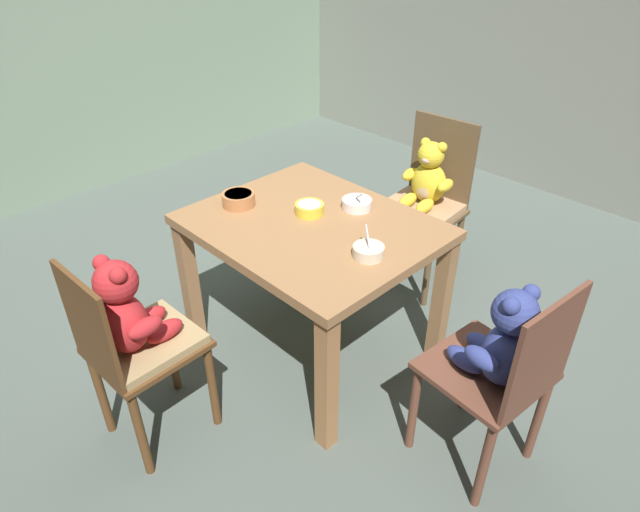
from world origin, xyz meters
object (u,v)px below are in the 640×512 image
teddy_chair_near_right (503,354)px  porridge_bowl_white_far_center (357,204)px  porridge_bowl_terracotta_near_left (239,199)px  porridge_bowl_cream_near_right (369,251)px  porridge_bowl_yellow_center (309,208)px  teddy_chair_near_front (131,328)px  teddy_chair_far_center (426,192)px  dining_table (312,243)px

teddy_chair_near_right → porridge_bowl_white_far_center: bearing=-9.0°
porridge_bowl_terracotta_near_left → porridge_bowl_white_far_center: bearing=42.1°
porridge_bowl_cream_near_right → porridge_bowl_yellow_center: (-0.42, 0.08, 0.00)m
porridge_bowl_terracotta_near_left → teddy_chair_near_right: bearing=5.5°
teddy_chair_near_right → porridge_bowl_terracotta_near_left: (-1.33, -0.13, 0.17)m
teddy_chair_near_right → teddy_chair_near_front: bearing=45.5°
porridge_bowl_cream_near_right → teddy_chair_far_center: bearing=111.4°
teddy_chair_near_right → porridge_bowl_cream_near_right: size_ratio=6.92×
teddy_chair_near_front → porridge_bowl_terracotta_near_left: 0.81m
teddy_chair_near_front → porridge_bowl_white_far_center: 1.12m
teddy_chair_far_center → porridge_bowl_white_far_center: teddy_chair_far_center is taller
teddy_chair_near_front → teddy_chair_near_right: size_ratio=1.00×
dining_table → teddy_chair_near_front: 0.87m
porridge_bowl_terracotta_near_left → porridge_bowl_yellow_center: porridge_bowl_terracotta_near_left is taller
teddy_chair_far_center → porridge_bowl_white_far_center: bearing=-0.8°
dining_table → porridge_bowl_terracotta_near_left: 0.41m
teddy_chair_near_front → porridge_bowl_white_far_center: teddy_chair_near_front is taller
teddy_chair_near_right → porridge_bowl_yellow_center: size_ratio=6.69×
porridge_bowl_terracotta_near_left → porridge_bowl_white_far_center: 0.55m
dining_table → teddy_chair_near_front: (-0.07, -0.86, -0.03)m
porridge_bowl_white_far_center → dining_table: bearing=-101.3°
teddy_chair_near_front → teddy_chair_near_right: bearing=-52.5°
dining_table → teddy_chair_far_center: size_ratio=1.11×
teddy_chair_near_front → porridge_bowl_cream_near_right: 0.95m
dining_table → teddy_chair_near_right: teddy_chair_near_right is taller
teddy_chair_near_right → teddy_chair_far_center: size_ratio=0.93×
teddy_chair_near_right → porridge_bowl_white_far_center: (-0.92, 0.24, 0.16)m
porridge_bowl_cream_near_right → porridge_bowl_terracotta_near_left: porridge_bowl_cream_near_right is taller
porridge_bowl_terracotta_near_left → porridge_bowl_yellow_center: bearing=31.4°
teddy_chair_near_right → porridge_bowl_white_far_center: size_ratio=6.38×
porridge_bowl_cream_near_right → porridge_bowl_yellow_center: size_ratio=0.97×
porridge_bowl_cream_near_right → porridge_bowl_white_far_center: (-0.31, 0.27, -0.00)m
dining_table → porridge_bowl_white_far_center: size_ratio=7.56×
dining_table → porridge_bowl_terracotta_near_left: bearing=-160.4°
porridge_bowl_terracotta_near_left → porridge_bowl_cream_near_right: bearing=7.9°
teddy_chair_far_center → porridge_bowl_terracotta_near_left: bearing=-24.9°
porridge_bowl_cream_near_right → porridge_bowl_yellow_center: 0.43m
teddy_chair_near_front → porridge_bowl_white_far_center: size_ratio=6.39×
dining_table → teddy_chair_near_right: (0.97, 0.00, -0.03)m
teddy_chair_near_right → porridge_bowl_yellow_center: 1.05m
teddy_chair_far_center → porridge_bowl_terracotta_near_left: teddy_chair_far_center is taller
teddy_chair_far_center → porridge_bowl_terracotta_near_left: (-0.37, -0.99, 0.18)m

